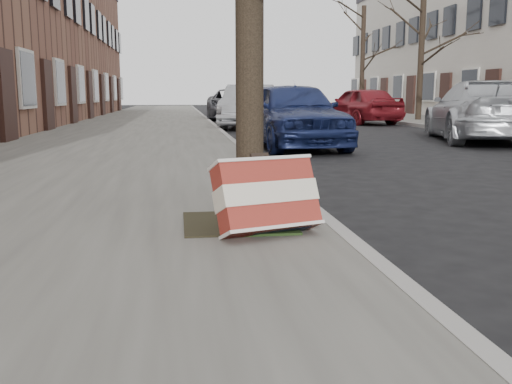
{
  "coord_description": "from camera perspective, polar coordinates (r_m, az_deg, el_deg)",
  "views": [
    {
      "loc": [
        -2.45,
        -3.19,
        1.13
      ],
      "look_at": [
        -1.91,
        0.8,
        0.44
      ],
      "focal_mm": 40.0,
      "sensor_mm": 36.0,
      "label": 1
    }
  ],
  "objects": [
    {
      "name": "near_sidewalk",
      "position": [
        18.26,
        -11.68,
        6.19
      ],
      "size": [
        5.0,
        70.0,
        0.12
      ],
      "primitive_type": "cube",
      "color": "slate",
      "rests_on": "ground"
    },
    {
      "name": "far_sidewalk",
      "position": [
        20.9,
        21.81,
        6.12
      ],
      "size": [
        4.0,
        70.0,
        0.12
      ],
      "primitive_type": "cube",
      "color": "slate",
      "rests_on": "ground"
    },
    {
      "name": "dirt_patch",
      "position": [
        4.52,
        -1.84,
        -3.06
      ],
      "size": [
        0.85,
        0.85,
        0.02
      ],
      "primitive_type": "cube",
      "color": "black",
      "rests_on": "near_sidewalk"
    },
    {
      "name": "suitcase_red",
      "position": [
        4.12,
        1.03,
        -0.44
      ],
      "size": [
        0.82,
        0.61,
        0.56
      ],
      "primitive_type": "cube",
      "rotation": [
        -0.42,
        0.0,
        0.32
      ],
      "color": "maroon",
      "rests_on": "near_sidewalk"
    },
    {
      "name": "suitcase_navy",
      "position": [
        4.16,
        1.79,
        -1.43
      ],
      "size": [
        0.58,
        0.43,
        0.4
      ],
      "primitive_type": "cube",
      "rotation": [
        -0.42,
        0.0,
        0.27
      ],
      "color": "black",
      "rests_on": "near_sidewalk"
    },
    {
      "name": "car_near_front",
      "position": [
        12.27,
        3.66,
        7.78
      ],
      "size": [
        1.97,
        4.29,
        1.42
      ],
      "primitive_type": "imported",
      "rotation": [
        0.0,
        0.0,
        0.07
      ],
      "color": "navy",
      "rests_on": "ground"
    },
    {
      "name": "car_near_mid",
      "position": [
        19.42,
        -0.65,
        8.56
      ],
      "size": [
        2.54,
        4.66,
        1.46
      ],
      "primitive_type": "imported",
      "rotation": [
        0.0,
        0.0,
        -0.24
      ],
      "color": "#9DA0A5",
      "rests_on": "ground"
    },
    {
      "name": "car_near_back",
      "position": [
        25.84,
        -2.38,
        8.75
      ],
      "size": [
        2.51,
        5.03,
        1.37
      ],
      "primitive_type": "imported",
      "rotation": [
        0.0,
        0.0,
        -0.05
      ],
      "color": "#3D3D42",
      "rests_on": "ground"
    },
    {
      "name": "car_far_front",
      "position": [
        14.89,
        21.5,
        7.51
      ],
      "size": [
        3.28,
        5.34,
        1.45
      ],
      "primitive_type": "imported",
      "rotation": [
        0.0,
        0.0,
        2.87
      ],
      "color": "#B0B4B9",
      "rests_on": "ground"
    },
    {
      "name": "car_far_back",
      "position": [
        22.61,
        10.37,
        8.52
      ],
      "size": [
        2.53,
        4.43,
        1.42
      ],
      "primitive_type": "imported",
      "rotation": [
        0.0,
        0.0,
        3.36
      ],
      "color": "maroon",
      "rests_on": "ground"
    },
    {
      "name": "tree_far_b",
      "position": [
        24.26,
        16.17,
        12.72
      ],
      "size": [
        0.24,
        0.24,
        4.85
      ],
      "primitive_type": "cylinder",
      "color": "black",
      "rests_on": "far_sidewalk"
    },
    {
      "name": "tree_far_c",
      "position": [
        31.2,
        10.6,
        12.81
      ],
      "size": [
        0.24,
        0.24,
        5.54
      ],
      "primitive_type": "cylinder",
      "color": "black",
      "rests_on": "far_sidewalk"
    }
  ]
}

